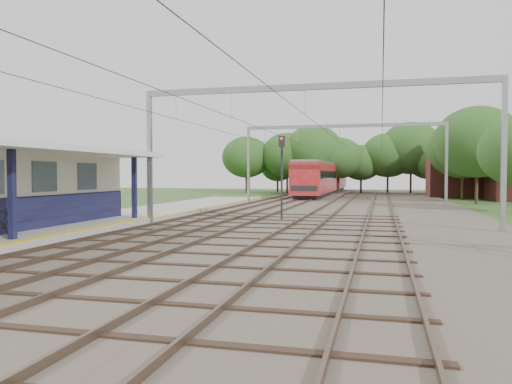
# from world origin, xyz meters

# --- Properties ---
(ground) EXTENTS (160.00, 160.00, 0.00)m
(ground) POSITION_xyz_m (0.00, 0.00, 0.00)
(ground) COLOR #2D4C1E
(ground) RESTS_ON ground
(ballast_bed) EXTENTS (18.00, 90.00, 0.10)m
(ballast_bed) POSITION_xyz_m (4.00, 30.00, 0.05)
(ballast_bed) COLOR #473D33
(ballast_bed) RESTS_ON ground
(platform) EXTENTS (5.00, 52.00, 0.35)m
(platform) POSITION_xyz_m (-7.50, 14.00, 0.17)
(platform) COLOR gray
(platform) RESTS_ON ground
(yellow_stripe) EXTENTS (0.45, 52.00, 0.01)m
(yellow_stripe) POSITION_xyz_m (-5.25, 14.00, 0.35)
(yellow_stripe) COLOR yellow
(yellow_stripe) RESTS_ON platform
(rail_tracks) EXTENTS (11.80, 88.00, 0.15)m
(rail_tracks) POSITION_xyz_m (1.50, 30.00, 0.18)
(rail_tracks) COLOR brown
(rail_tracks) RESTS_ON ballast_bed
(catenary_system) EXTENTS (17.22, 88.00, 7.00)m
(catenary_system) POSITION_xyz_m (3.39, 25.28, 5.51)
(catenary_system) COLOR gray
(catenary_system) RESTS_ON ground
(tree_band) EXTENTS (31.72, 30.88, 8.82)m
(tree_band) POSITION_xyz_m (3.84, 57.12, 4.92)
(tree_band) COLOR #382619
(tree_band) RESTS_ON ground
(house_far) EXTENTS (8.00, 6.12, 8.66)m
(house_far) POSITION_xyz_m (16.00, 52.00, 3.23)
(house_far) COLOR brown
(house_far) RESTS_ON ground
(bicycle) EXTENTS (1.92, 1.26, 1.12)m
(bicycle) POSITION_xyz_m (-6.86, 6.64, 0.91)
(bicycle) COLOR black
(bicycle) RESTS_ON platform
(train) EXTENTS (3.05, 37.96, 4.00)m
(train) POSITION_xyz_m (-0.50, 57.95, 2.22)
(train) COLOR black
(train) RESTS_ON ballast_bed
(signal_post) EXTENTS (0.33, 0.28, 4.80)m
(signal_post) POSITION_xyz_m (1.35, 18.51, 3.13)
(signal_post) COLOR black
(signal_post) RESTS_ON ground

